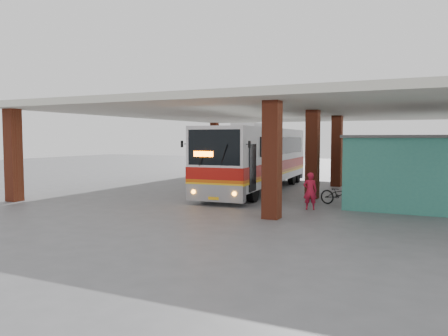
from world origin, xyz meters
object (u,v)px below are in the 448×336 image
Objects in this scene: coach_bus at (257,158)px; motorcycle at (340,194)px; pedestrian at (310,191)px; red_chair at (352,186)px.

coach_bus is 6.79× the size of motorcycle.
motorcycle is 1.23× the size of pedestrian.
pedestrian is 1.82× the size of red_chair.
pedestrian is at bearing -104.56° from red_chair.
coach_bus reaches higher than red_chair.
coach_bus is 8.36× the size of pedestrian.
coach_bus reaches higher than pedestrian.
motorcycle reaches higher than red_chair.
pedestrian is (-0.93, -1.66, 0.28)m from motorcycle.
red_chair is (-0.19, 4.39, -0.11)m from motorcycle.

